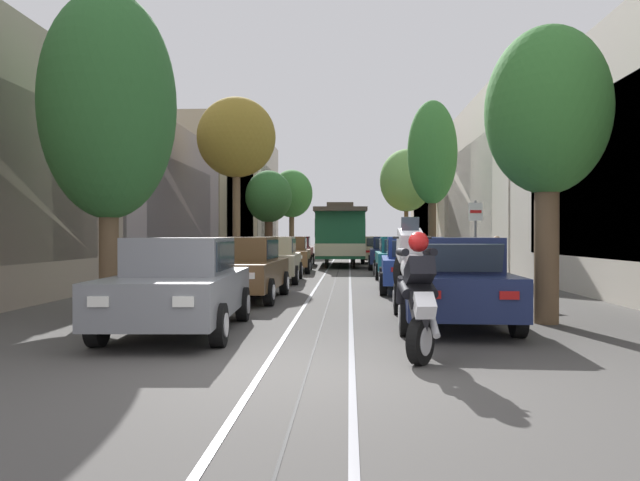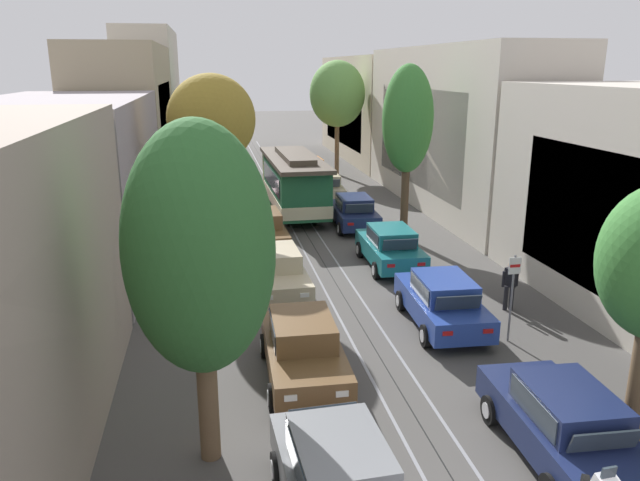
{
  "view_description": "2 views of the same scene",
  "coord_description": "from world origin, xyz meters",
  "px_view_note": "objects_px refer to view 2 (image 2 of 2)",
  "views": [
    {
      "loc": [
        0.5,
        -7.0,
        1.61
      ],
      "look_at": [
        -0.71,
        17.92,
        1.42
      ],
      "focal_mm": 33.69,
      "sensor_mm": 36.0,
      "label": 1
    },
    {
      "loc": [
        -4.21,
        -5.52,
        7.52
      ],
      "look_at": [
        0.0,
        17.92,
        0.69
      ],
      "focal_mm": 34.16,
      "sensor_mm": 36.0,
      "label": 2
    }
  ],
  "objects_px": {
    "street_tree_kerb_right_second": "(408,121)",
    "parked_car_teal_mid_right": "(390,247)",
    "parked_car_blue_second_right": "(442,301)",
    "street_tree_kerb_right_mid": "(337,94)",
    "cable_car_trolley": "(295,184)",
    "parked_car_orange_sixth_right": "(310,169)",
    "parked_car_beige_fifth_right": "(325,187)",
    "parked_car_brown_fourth_left": "(263,230)",
    "pedestrian_on_left_pavement": "(510,283)",
    "street_tree_kerb_left_fourth": "(209,101)",
    "fire_hydrant": "(236,321)",
    "parked_car_beige_mid_left": "(277,272)",
    "parked_car_navy_fourth_right": "(354,212)",
    "street_sign_post": "(513,288)",
    "parked_car_navy_near_right": "(563,423)",
    "street_tree_kerb_left_mid": "(206,133)",
    "street_tree_kerb_left_near": "(200,251)",
    "parked_car_brown_second_left": "(303,348)",
    "parked_car_maroon_fifth_left": "(248,200)",
    "street_tree_kerb_left_second": "(211,121)"
  },
  "relations": [
    {
      "from": "parked_car_teal_mid_right",
      "to": "street_tree_kerb_left_fourth",
      "type": "xyz_separation_m",
      "value": [
        -6.62,
        25.35,
        4.22
      ]
    },
    {
      "from": "parked_car_brown_fourth_left",
      "to": "parked_car_navy_fourth_right",
      "type": "bearing_deg",
      "value": 28.84
    },
    {
      "from": "street_tree_kerb_left_near",
      "to": "parked_car_orange_sixth_right",
      "type": "bearing_deg",
      "value": 77.01
    },
    {
      "from": "street_tree_kerb_right_mid",
      "to": "fire_hydrant",
      "type": "xyz_separation_m",
      "value": [
        -8.42,
        -26.24,
        -5.24
      ]
    },
    {
      "from": "street_sign_post",
      "to": "parked_car_beige_fifth_right",
      "type": "bearing_deg",
      "value": 94.9
    },
    {
      "from": "parked_car_navy_fourth_right",
      "to": "street_tree_kerb_right_mid",
      "type": "distance_m",
      "value": 15.88
    },
    {
      "from": "parked_car_beige_mid_left",
      "to": "street_tree_kerb_left_fourth",
      "type": "distance_m",
      "value": 27.94
    },
    {
      "from": "parked_car_beige_mid_left",
      "to": "parked_car_brown_fourth_left",
      "type": "height_order",
      "value": "same"
    },
    {
      "from": "parked_car_blue_second_right",
      "to": "street_tree_kerb_right_mid",
      "type": "xyz_separation_m",
      "value": [
        2.32,
        26.68,
        4.86
      ]
    },
    {
      "from": "parked_car_orange_sixth_right",
      "to": "pedestrian_on_left_pavement",
      "type": "height_order",
      "value": "pedestrian_on_left_pavement"
    },
    {
      "from": "parked_car_navy_fourth_right",
      "to": "parked_car_orange_sixth_right",
      "type": "xyz_separation_m",
      "value": [
        -0.06,
        12.75,
        0.0
      ]
    },
    {
      "from": "street_tree_kerb_left_mid",
      "to": "parked_car_teal_mid_right",
      "type": "bearing_deg",
      "value": -62.47
    },
    {
      "from": "parked_car_teal_mid_right",
      "to": "parked_car_orange_sixth_right",
      "type": "xyz_separation_m",
      "value": [
        -0.1,
        18.75,
        0.0
      ]
    },
    {
      "from": "parked_car_brown_second_left",
      "to": "parked_car_navy_fourth_right",
      "type": "distance_m",
      "value": 14.85
    },
    {
      "from": "street_tree_kerb_left_fourth",
      "to": "street_tree_kerb_right_mid",
      "type": "height_order",
      "value": "street_tree_kerb_right_mid"
    },
    {
      "from": "parked_car_beige_fifth_right",
      "to": "parked_car_orange_sixth_right",
      "type": "height_order",
      "value": "same"
    },
    {
      "from": "parked_car_orange_sixth_right",
      "to": "parked_car_navy_fourth_right",
      "type": "bearing_deg",
      "value": -89.75
    },
    {
      "from": "street_tree_kerb_left_near",
      "to": "street_sign_post",
      "type": "height_order",
      "value": "street_tree_kerb_left_near"
    },
    {
      "from": "parked_car_navy_near_right",
      "to": "parked_car_navy_fourth_right",
      "type": "xyz_separation_m",
      "value": [
        0.07,
        18.26,
        0.0
      ]
    },
    {
      "from": "street_tree_kerb_left_fourth",
      "to": "fire_hydrant",
      "type": "relative_size",
      "value": 8.32
    },
    {
      "from": "parked_car_maroon_fifth_left",
      "to": "cable_car_trolley",
      "type": "relative_size",
      "value": 0.48
    },
    {
      "from": "street_tree_kerb_right_second",
      "to": "street_tree_kerb_left_mid",
      "type": "bearing_deg",
      "value": 132.45
    },
    {
      "from": "parked_car_teal_mid_right",
      "to": "street_tree_kerb_left_near",
      "type": "relative_size",
      "value": 0.65
    },
    {
      "from": "parked_car_brown_fourth_left",
      "to": "street_tree_kerb_right_second",
      "type": "bearing_deg",
      "value": 2.54
    },
    {
      "from": "street_tree_kerb_left_near",
      "to": "cable_car_trolley",
      "type": "relative_size",
      "value": 0.73
    },
    {
      "from": "parked_car_brown_fourth_left",
      "to": "fire_hydrant",
      "type": "relative_size",
      "value": 5.24
    },
    {
      "from": "parked_car_navy_fourth_right",
      "to": "fire_hydrant",
      "type": "relative_size",
      "value": 5.24
    },
    {
      "from": "parked_car_teal_mid_right",
      "to": "street_tree_kerb_left_fourth",
      "type": "bearing_deg",
      "value": 104.64
    },
    {
      "from": "parked_car_brown_second_left",
      "to": "street_tree_kerb_left_second",
      "type": "xyz_separation_m",
      "value": [
        -1.94,
        9.36,
        4.82
      ]
    },
    {
      "from": "parked_car_navy_fourth_right",
      "to": "street_tree_kerb_left_mid",
      "type": "distance_m",
      "value": 10.38
    },
    {
      "from": "parked_car_beige_fifth_right",
      "to": "street_tree_kerb_left_fourth",
      "type": "height_order",
      "value": "street_tree_kerb_left_fourth"
    },
    {
      "from": "street_tree_kerb_right_second",
      "to": "parked_car_teal_mid_right",
      "type": "bearing_deg",
      "value": -114.99
    },
    {
      "from": "parked_car_teal_mid_right",
      "to": "parked_car_orange_sixth_right",
      "type": "relative_size",
      "value": 1.0
    },
    {
      "from": "parked_car_brown_second_left",
      "to": "parked_car_maroon_fifth_left",
      "type": "xyz_separation_m",
      "value": [
        -0.24,
        17.64,
        0.0
      ]
    },
    {
      "from": "street_sign_post",
      "to": "street_tree_kerb_left_fourth",
      "type": "bearing_deg",
      "value": 103.91
    },
    {
      "from": "parked_car_brown_second_left",
      "to": "street_tree_kerb_left_mid",
      "type": "distance_m",
      "value": 21.63
    },
    {
      "from": "parked_car_brown_second_left",
      "to": "cable_car_trolley",
      "type": "relative_size",
      "value": 0.48
    },
    {
      "from": "parked_car_orange_sixth_right",
      "to": "parked_car_beige_fifth_right",
      "type": "bearing_deg",
      "value": -91.43
    },
    {
      "from": "parked_car_navy_near_right",
      "to": "parked_car_teal_mid_right",
      "type": "xyz_separation_m",
      "value": [
        0.11,
        12.26,
        0.0
      ]
    },
    {
      "from": "parked_car_blue_second_right",
      "to": "pedestrian_on_left_pavement",
      "type": "bearing_deg",
      "value": 17.95
    },
    {
      "from": "parked_car_brown_second_left",
      "to": "parked_car_navy_near_right",
      "type": "bearing_deg",
      "value": -42.38
    },
    {
      "from": "parked_car_beige_mid_left",
      "to": "street_tree_kerb_right_mid",
      "type": "xyz_separation_m",
      "value": [
        6.88,
        23.15,
        4.86
      ]
    },
    {
      "from": "parked_car_teal_mid_right",
      "to": "parked_car_orange_sixth_right",
      "type": "distance_m",
      "value": 18.75
    },
    {
      "from": "parked_car_blue_second_right",
      "to": "parked_car_beige_fifth_right",
      "type": "distance_m",
      "value": 18.07
    },
    {
      "from": "parked_car_brown_fourth_left",
      "to": "parked_car_navy_near_right",
      "type": "xyz_separation_m",
      "value": [
        4.53,
        -15.72,
        0.0
      ]
    },
    {
      "from": "parked_car_blue_second_right",
      "to": "street_tree_kerb_right_second",
      "type": "relative_size",
      "value": 0.58
    },
    {
      "from": "street_tree_kerb_left_mid",
      "to": "parked_car_maroon_fifth_left",
      "type": "bearing_deg",
      "value": -61.5
    },
    {
      "from": "parked_car_orange_sixth_right",
      "to": "street_tree_kerb_right_second",
      "type": "height_order",
      "value": "street_tree_kerb_right_second"
    },
    {
      "from": "parked_car_orange_sixth_right",
      "to": "street_tree_kerb_right_second",
      "type": "distance_m",
      "value": 15.76
    },
    {
      "from": "street_tree_kerb_right_mid",
      "to": "cable_car_trolley",
      "type": "bearing_deg",
      "value": -111.69
    }
  ]
}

